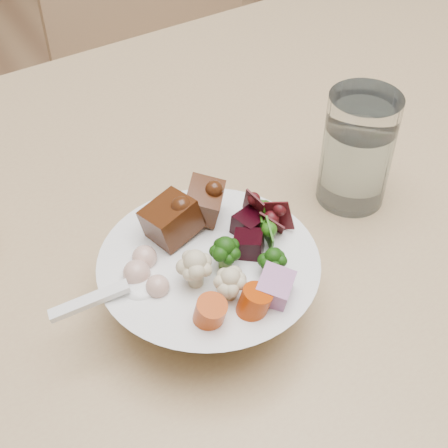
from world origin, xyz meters
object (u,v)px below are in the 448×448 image
object	(u,v)px
water_glass	(357,154)
chair_far	(173,95)
dining_table	(334,276)
food_bowl	(210,277)

from	to	relation	value
water_glass	chair_far	bearing A→B (deg)	80.44
dining_table	food_bowl	distance (m)	0.20
chair_far	water_glass	bearing A→B (deg)	-95.62
food_bowl	water_glass	world-z (taller)	water_glass
dining_table	water_glass	world-z (taller)	water_glass
dining_table	food_bowl	world-z (taller)	food_bowl
food_bowl	water_glass	size ratio (longest dim) A/B	1.54
dining_table	chair_far	xyz separation A→B (m)	(0.15, 0.71, -0.19)
chair_far	food_bowl	bearing A→B (deg)	-109.25
chair_far	food_bowl	distance (m)	0.85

